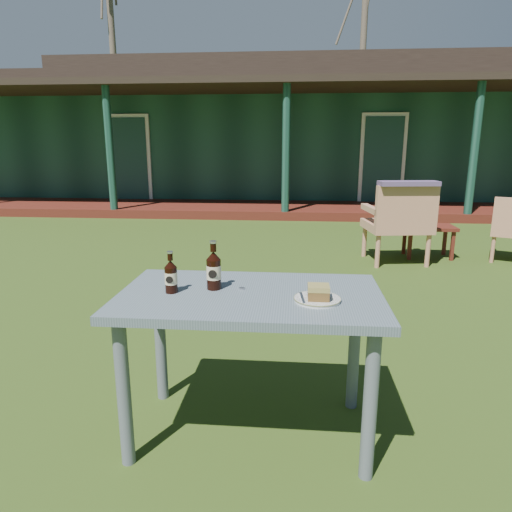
# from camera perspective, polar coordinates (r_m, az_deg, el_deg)

# --- Properties ---
(ground) EXTENTS (80.00, 80.00, 0.00)m
(ground) POSITION_cam_1_polar(r_m,az_deg,el_deg) (3.83, 1.72, -7.26)
(ground) COLOR #334916
(pavilion) EXTENTS (15.80, 8.30, 3.45)m
(pavilion) POSITION_cam_1_polar(r_m,az_deg,el_deg) (12.96, 4.30, 14.88)
(pavilion) COLOR #173E30
(pavilion) RESTS_ON ground
(tree_left) EXTENTS (0.28, 0.28, 10.50)m
(tree_left) POSITION_cam_1_polar(r_m,az_deg,el_deg) (22.94, -17.41, 23.04)
(tree_left) COLOR brown
(tree_left) RESTS_ON ground
(tree_mid) EXTENTS (0.28, 0.28, 9.50)m
(tree_mid) POSITION_cam_1_polar(r_m,az_deg,el_deg) (22.50, 13.12, 22.19)
(tree_mid) COLOR brown
(tree_mid) RESTS_ON ground
(cafe_table) EXTENTS (1.20, 0.70, 0.72)m
(cafe_table) POSITION_cam_1_polar(r_m,az_deg,el_deg) (2.12, -0.72, -7.23)
(cafe_table) COLOR slate
(cafe_table) RESTS_ON ground
(plate) EXTENTS (0.20, 0.20, 0.01)m
(plate) POSITION_cam_1_polar(r_m,az_deg,el_deg) (2.00, 7.66, -5.37)
(plate) COLOR silver
(plate) RESTS_ON cafe_table
(cake_slice) EXTENTS (0.09, 0.09, 0.06)m
(cake_slice) POSITION_cam_1_polar(r_m,az_deg,el_deg) (1.98, 7.81, -4.48)
(cake_slice) COLOR brown
(cake_slice) RESTS_ON plate
(fork) EXTENTS (0.03, 0.14, 0.00)m
(fork) POSITION_cam_1_polar(r_m,az_deg,el_deg) (1.99, 5.80, -5.22)
(fork) COLOR silver
(fork) RESTS_ON plate
(cola_bottle_near) EXTENTS (0.07, 0.07, 0.23)m
(cola_bottle_near) POSITION_cam_1_polar(r_m,az_deg,el_deg) (2.13, -5.31, -1.75)
(cola_bottle_near) COLOR black
(cola_bottle_near) RESTS_ON cafe_table
(cola_bottle_far) EXTENTS (0.06, 0.06, 0.19)m
(cola_bottle_far) POSITION_cam_1_polar(r_m,az_deg,el_deg) (2.11, -10.58, -2.49)
(cola_bottle_far) COLOR black
(cola_bottle_far) RESTS_ON cafe_table
(bottle_cap) EXTENTS (0.03, 0.03, 0.01)m
(bottle_cap) POSITION_cam_1_polar(r_m,az_deg,el_deg) (2.14, -1.76, -4.09)
(bottle_cap) COLOR silver
(bottle_cap) RESTS_ON cafe_table
(armchair_left) EXTENTS (0.77, 0.74, 0.93)m
(armchair_left) POSITION_cam_1_polar(r_m,az_deg,el_deg) (5.55, 17.50, 4.37)
(armchair_left) COLOR tan
(armchair_left) RESTS_ON ground
(floral_throw) EXTENTS (0.67, 0.29, 0.05)m
(floral_throw) POSITION_cam_1_polar(r_m,az_deg,el_deg) (5.33, 18.54, 8.61)
(floral_throw) COLOR #5A456B
(floral_throw) RESTS_ON armchair_left
(side_table) EXTENTS (0.60, 0.40, 0.40)m
(side_table) POSITION_cam_1_polar(r_m,az_deg,el_deg) (6.02, 20.80, 3.03)
(side_table) COLOR #511C13
(side_table) RESTS_ON ground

